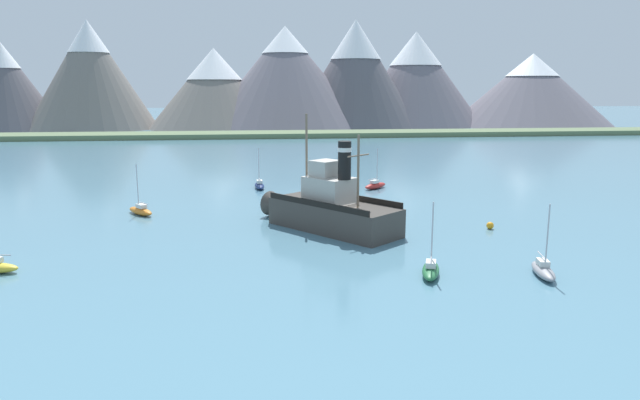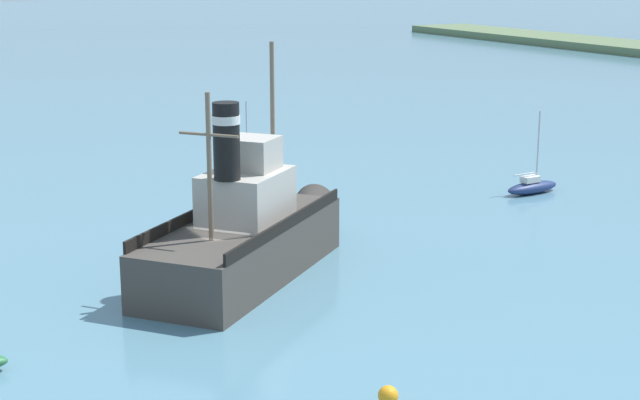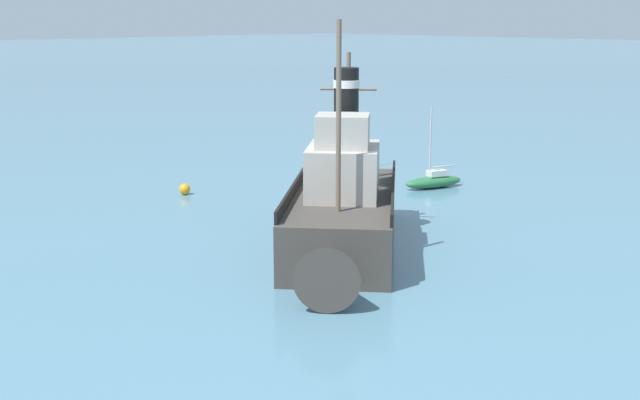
# 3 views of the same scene
# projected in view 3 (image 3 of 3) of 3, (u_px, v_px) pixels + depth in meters

# --- Properties ---
(ground_plane) EXTENTS (600.00, 600.00, 0.00)m
(ground_plane) POSITION_uv_depth(u_px,v_px,m) (349.00, 239.00, 36.87)
(ground_plane) COLOR teal
(old_tugboat) EXTENTS (11.75, 13.27, 9.90)m
(old_tugboat) POSITION_uv_depth(u_px,v_px,m) (343.00, 209.00, 34.73)
(old_tugboat) COLOR #423D38
(old_tugboat) RESTS_ON ground
(sailboat_grey) EXTENTS (1.84, 3.94, 4.90)m
(sailboat_grey) POSITION_uv_depth(u_px,v_px,m) (354.00, 163.00, 53.31)
(sailboat_grey) COLOR gray
(sailboat_grey) RESTS_ON ground
(sailboat_green) EXTENTS (2.29, 3.95, 4.90)m
(sailboat_green) POSITION_uv_depth(u_px,v_px,m) (434.00, 181.00, 47.65)
(sailboat_green) COLOR #286B3D
(sailboat_green) RESTS_ON ground
(mooring_buoy) EXTENTS (0.64, 0.64, 0.64)m
(mooring_buoy) POSITION_uv_depth(u_px,v_px,m) (185.00, 189.00, 45.87)
(mooring_buoy) COLOR orange
(mooring_buoy) RESTS_ON ground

